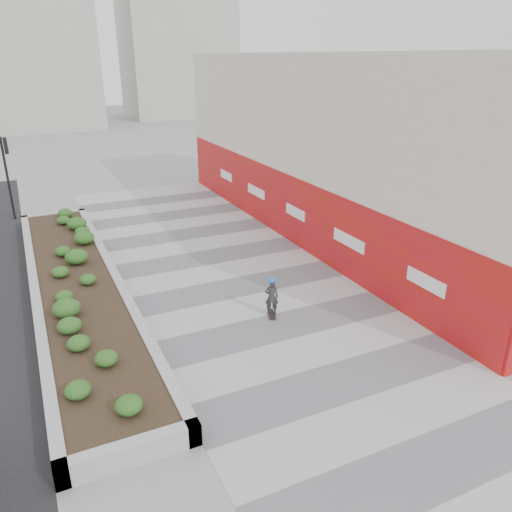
# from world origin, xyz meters

# --- Properties ---
(ground) EXTENTS (160.00, 160.00, 0.00)m
(ground) POSITION_xyz_m (0.00, 0.00, 0.00)
(ground) COLOR gray
(ground) RESTS_ON ground
(walkway) EXTENTS (8.00, 36.00, 0.01)m
(walkway) POSITION_xyz_m (0.00, 3.00, 0.01)
(walkway) COLOR #A8A8AD
(walkway) RESTS_ON ground
(building) EXTENTS (6.04, 24.08, 8.00)m
(building) POSITION_xyz_m (6.98, 8.98, 3.98)
(building) COLOR beige
(building) RESTS_ON ground
(planter) EXTENTS (3.00, 18.00, 0.90)m
(planter) POSITION_xyz_m (-5.50, 7.00, 0.42)
(planter) COLOR #9E9EA0
(planter) RESTS_ON ground
(traffic_signal_near) EXTENTS (0.33, 0.28, 4.20)m
(traffic_signal_near) POSITION_xyz_m (-7.23, 17.50, 2.76)
(traffic_signal_near) COLOR black
(traffic_signal_near) RESTS_ON ground
(distant_bldg_north_l) EXTENTS (16.00, 12.00, 20.00)m
(distant_bldg_north_l) POSITION_xyz_m (-5.00, 55.00, 10.00)
(distant_bldg_north_l) COLOR #ADAAA3
(distant_bldg_north_l) RESTS_ON ground
(distant_bldg_north_r) EXTENTS (14.00, 10.00, 24.00)m
(distant_bldg_north_r) POSITION_xyz_m (15.00, 60.00, 12.00)
(distant_bldg_north_r) COLOR #ADAAA3
(distant_bldg_north_r) RESTS_ON ground
(manhole_cover) EXTENTS (0.44, 0.44, 0.01)m
(manhole_cover) POSITION_xyz_m (0.50, 3.00, 0.00)
(manhole_cover) COLOR #595654
(manhole_cover) RESTS_ON ground
(skateboarder) EXTENTS (0.52, 0.75, 1.35)m
(skateboarder) POSITION_xyz_m (0.00, 2.55, 0.69)
(skateboarder) COLOR beige
(skateboarder) RESTS_ON ground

